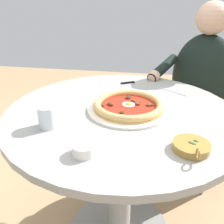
{
  "coord_description": "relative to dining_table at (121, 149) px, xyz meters",
  "views": [
    {
      "loc": [
        0.12,
        -0.9,
        1.19
      ],
      "look_at": [
        -0.04,
        -0.02,
        0.74
      ],
      "focal_mm": 38.76,
      "sensor_mm": 36.0,
      "label": 1
    }
  ],
  "objects": [
    {
      "name": "fork_utensil",
      "position": [
        0.22,
        0.25,
        0.2
      ],
      "size": [
        0.14,
        0.11,
        0.0
      ],
      "color": "#BCBCC1",
      "rests_on": "dining_table"
    },
    {
      "name": "water_glass",
      "position": [
        -0.24,
        -0.19,
        0.24
      ],
      "size": [
        0.07,
        0.07,
        0.08
      ],
      "color": "silver",
      "rests_on": "dining_table"
    },
    {
      "name": "diner_person",
      "position": [
        0.41,
        0.59,
        -0.03
      ],
      "size": [
        0.56,
        0.43,
        1.16
      ],
      "color": "#282833",
      "rests_on": "ground"
    },
    {
      "name": "dining_table",
      "position": [
        0.0,
        0.0,
        0.0
      ],
      "size": [
        0.96,
        0.96,
        0.75
      ],
      "color": "#999993",
      "rests_on": "ground"
    },
    {
      "name": "cafe_chair_diner",
      "position": [
        0.5,
        0.7,
        -0.03
      ],
      "size": [
        0.56,
        0.56,
        0.87
      ],
      "color": "#504A45",
      "rests_on": "ground"
    },
    {
      "name": "olive_pan",
      "position": [
        0.25,
        -0.25,
        0.21
      ],
      "size": [
        0.12,
        0.14,
        0.05
      ],
      "color": "olive",
      "rests_on": "dining_table"
    },
    {
      "name": "pizza_on_plate",
      "position": [
        0.03,
        -0.0,
        0.22
      ],
      "size": [
        0.34,
        0.34,
        0.04
      ],
      "color": "white",
      "rests_on": "dining_table"
    },
    {
      "name": "ramekin_capers",
      "position": [
        -0.07,
        -0.33,
        0.22
      ],
      "size": [
        0.07,
        0.07,
        0.03
      ],
      "color": "white",
      "rests_on": "dining_table"
    },
    {
      "name": "steak_knife",
      "position": [
        -0.04,
        0.32,
        0.2
      ],
      "size": [
        0.18,
        0.1,
        0.01
      ],
      "color": "silver",
      "rests_on": "dining_table"
    }
  ]
}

